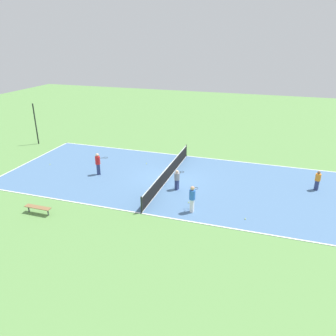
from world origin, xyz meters
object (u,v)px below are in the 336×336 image
Objects in this scene: player_baseline_gray at (177,179)px; player_center_orange at (318,179)px; bench at (38,208)px; tennis_ball_midcourt at (245,219)px; player_coach_red at (98,162)px; tennis_ball_right_alley at (189,202)px; tennis_ball_left_sideline at (50,164)px; tennis_ball_far_baseline at (146,164)px; fence_post_back_right at (36,124)px; player_near_blue at (192,197)px; tennis_net at (168,172)px.

player_baseline_gray reaches higher than player_center_orange.
player_center_orange is at bearing -151.98° from bench.
tennis_ball_midcourt is at bearing -165.48° from bench.
player_coach_red is 8.05m from tennis_ball_right_alley.
tennis_ball_far_baseline is at bearing -70.83° from tennis_ball_left_sideline.
player_baseline_gray is 16.75m from fence_post_back_right.
bench is at bearing 113.80° from player_near_blue.
tennis_ball_right_alley is 18.59m from fence_post_back_right.
tennis_ball_far_baseline is at bearing -98.84° from fence_post_back_right.
tennis_ball_left_sideline is at bearing -134.15° from fence_post_back_right.
player_near_blue reaches higher than player_baseline_gray.
tennis_ball_right_alley is 1.00× the size of tennis_ball_left_sideline.
fence_post_back_right reaches higher than tennis_ball_midcourt.
player_coach_red is 1.22× the size of player_center_orange.
tennis_net is 152.25× the size of tennis_ball_left_sideline.
player_coach_red reaches higher than tennis_ball_right_alley.
bench is at bearing 116.03° from tennis_ball_right_alley.
bench is 14.42m from fence_post_back_right.
bench is 0.99× the size of player_coach_red.
tennis_ball_right_alley is 0.02× the size of fence_post_back_right.
player_near_blue is at bearing -160.94° from bench.
player_coach_red is 24.84× the size of tennis_ball_left_sideline.
fence_post_back_right reaches higher than tennis_ball_left_sideline.
tennis_ball_far_baseline is at bearing 42.42° from tennis_ball_right_alley.
player_coach_red is 10.62m from fence_post_back_right.
player_center_orange is 20.37× the size of tennis_ball_midcourt.
fence_post_back_right is (5.64, 15.73, 1.14)m from player_baseline_gray.
tennis_net reaches higher than tennis_ball_right_alley.
bench is 24.53× the size of tennis_ball_right_alley.
player_near_blue is at bearing -139.84° from tennis_ball_far_baseline.
player_coach_red is 11.76m from tennis_ball_midcourt.
player_coach_red is at bearing 72.28° from player_near_blue.
tennis_net reaches higher than bench.
player_near_blue reaches higher than player_coach_red.
player_baseline_gray reaches higher than tennis_ball_far_baseline.
tennis_net is 5.35m from player_coach_red.
bench is 9.96m from tennis_ball_far_baseline.
player_near_blue is at bearing -155.06° from tennis_ball_right_alley.
player_center_orange is at bearing -54.16° from player_baseline_gray.
fence_post_back_right is (8.31, 17.45, 0.97)m from player_near_blue.
player_baseline_gray is 21.05× the size of tennis_ball_far_baseline.
player_baseline_gray reaches higher than tennis_ball_right_alley.
player_center_orange is 6.94m from tennis_ball_midcourt.
tennis_ball_midcourt is 1.00× the size of tennis_ball_left_sideline.
tennis_net reaches higher than tennis_ball_midcourt.
tennis_ball_far_baseline and tennis_ball_midcourt have the same top height.
tennis_ball_left_sideline is at bearing 109.17° from tennis_ball_far_baseline.
tennis_ball_midcourt is at bearing -84.05° from player_near_blue.
bench is at bearing 140.79° from tennis_net.
player_coach_red is at bearing 139.24° from tennis_ball_far_baseline.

